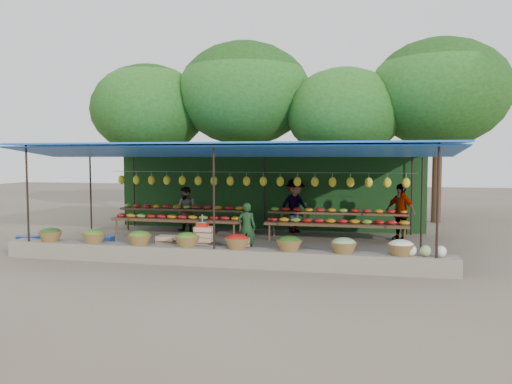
% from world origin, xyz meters
% --- Properties ---
extents(ground, '(60.00, 60.00, 0.00)m').
position_xyz_m(ground, '(0.00, 0.00, 0.00)').
color(ground, brown).
rests_on(ground, ground).
extents(stone_curb, '(10.60, 0.55, 0.40)m').
position_xyz_m(stone_curb, '(0.00, -2.75, 0.20)').
color(stone_curb, '#746A5D').
rests_on(stone_curb, ground).
extents(stall_canopy, '(10.80, 6.60, 2.82)m').
position_xyz_m(stall_canopy, '(0.00, 0.07, 2.68)').
color(stall_canopy, black).
rests_on(stall_canopy, ground).
extents(produce_baskets, '(8.98, 0.58, 0.34)m').
position_xyz_m(produce_baskets, '(-0.10, -2.75, 0.56)').
color(produce_baskets, brown).
rests_on(produce_baskets, stone_curb).
extents(netting_backdrop, '(10.60, 0.06, 2.50)m').
position_xyz_m(netting_backdrop, '(0.00, 3.15, 1.25)').
color(netting_backdrop, '#163F1A').
rests_on(netting_backdrop, ground).
extents(tree_row, '(16.51, 5.50, 7.12)m').
position_xyz_m(tree_row, '(0.50, 6.09, 4.70)').
color(tree_row, '#352413').
rests_on(tree_row, ground).
extents(fruit_table_left, '(4.21, 0.95, 0.93)m').
position_xyz_m(fruit_table_left, '(-2.49, 1.35, 0.61)').
color(fruit_table_left, '#4A361D').
rests_on(fruit_table_left, ground).
extents(fruit_table_right, '(4.21, 0.95, 0.93)m').
position_xyz_m(fruit_table_right, '(2.51, 1.35, 0.61)').
color(fruit_table_right, '#4A361D').
rests_on(fruit_table_right, ground).
extents(crate_counter, '(2.35, 0.34, 0.77)m').
position_xyz_m(crate_counter, '(-0.56, -2.01, 0.31)').
color(crate_counter, tan).
rests_on(crate_counter, ground).
extents(weighing_scale, '(0.29, 0.29, 0.30)m').
position_xyz_m(weighing_scale, '(-0.58, -2.01, 0.84)').
color(weighing_scale, red).
rests_on(weighing_scale, crate_counter).
extents(vendor_seated, '(0.50, 0.36, 1.30)m').
position_xyz_m(vendor_seated, '(0.32, -1.07, 0.65)').
color(vendor_seated, '#1B3C1C').
rests_on(vendor_seated, ground).
extents(customer_left, '(0.88, 0.78, 1.50)m').
position_xyz_m(customer_left, '(-2.45, 1.91, 0.75)').
color(customer_left, slate).
rests_on(customer_left, ground).
extents(customer_mid, '(1.30, 1.25, 1.78)m').
position_xyz_m(customer_mid, '(1.10, 2.55, 0.89)').
color(customer_mid, slate).
rests_on(customer_mid, ground).
extents(customer_right, '(1.04, 0.95, 1.70)m').
position_xyz_m(customer_right, '(4.38, 1.69, 0.85)').
color(customer_right, slate).
rests_on(customer_right, ground).
extents(blue_crate_front, '(0.59, 0.48, 0.32)m').
position_xyz_m(blue_crate_front, '(-5.71, -1.71, 0.16)').
color(blue_crate_front, navy).
rests_on(blue_crate_front, ground).
extents(blue_crate_back, '(0.54, 0.41, 0.30)m').
position_xyz_m(blue_crate_back, '(-3.69, -1.25, 0.15)').
color(blue_crate_back, navy).
rests_on(blue_crate_back, ground).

